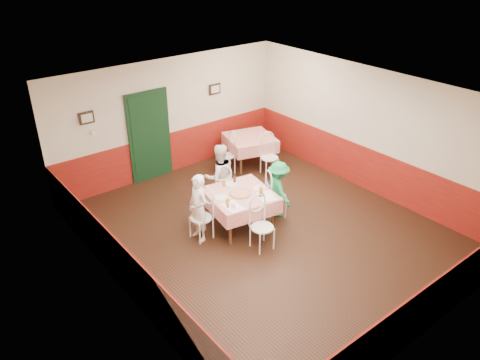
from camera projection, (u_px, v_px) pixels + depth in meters
floor at (265, 231)px, 9.33m from camera, size 7.00×7.00×0.00m
ceiling at (269, 95)px, 8.03m from camera, size 7.00×7.00×0.00m
back_wall at (170, 117)px, 11.11m from camera, size 6.00×0.10×2.80m
front_wall at (440, 259)px, 6.26m from camera, size 6.00×0.10×2.80m
left_wall at (117, 223)px, 7.03m from camera, size 0.10×7.00×2.80m
right_wall at (369, 131)px, 10.33m from camera, size 0.10×7.00×2.80m
wainscot_back at (173, 152)px, 11.52m from camera, size 6.00×0.03×1.00m
wainscot_front at (426, 309)px, 6.69m from camera, size 6.00×0.03×1.00m
wainscot_left at (125, 270)px, 7.46m from camera, size 0.03×7.00×1.00m
wainscot_right at (363, 167)px, 10.74m from camera, size 0.03×7.00×1.00m
door at (150, 137)px, 10.90m from camera, size 0.96×0.06×2.10m
picture_left at (87, 118)px, 9.76m from camera, size 0.32×0.03×0.26m
picture_right at (215, 89)px, 11.58m from camera, size 0.32×0.03×0.26m
thermostat at (94, 132)px, 9.98m from camera, size 0.10×0.03×0.10m
main_table at (240, 210)px, 9.33m from camera, size 1.40×1.40×0.77m
second_table at (250, 151)px, 11.87m from camera, size 1.38×1.38×0.77m
chair_left at (201, 218)px, 8.93m from camera, size 0.43×0.43×0.90m
chair_right at (276, 196)px, 9.66m from camera, size 0.54×0.54×0.90m
chair_far at (221, 189)px, 9.95m from camera, size 0.51×0.51×0.90m
chair_near at (262, 227)px, 8.63m from camera, size 0.46×0.46×0.90m
chair_second_a at (226, 156)px, 11.43m from camera, size 0.52×0.52×0.90m
chair_second_b at (270, 158)px, 11.32m from camera, size 0.52×0.52×0.90m
pizza at (240, 193)px, 9.11m from camera, size 0.47×0.47×0.03m
plate_left at (221, 198)px, 8.98m from camera, size 0.29×0.29×0.01m
plate_right at (259, 188)px, 9.31m from camera, size 0.29×0.29×0.01m
plate_far at (231, 184)px, 9.46m from camera, size 0.29×0.29×0.01m
glass_a at (228, 202)px, 8.73m from camera, size 0.08×0.08×0.13m
glass_b at (261, 190)px, 9.10m from camera, size 0.09×0.09×0.14m
glass_c at (224, 183)px, 9.37m from camera, size 0.08×0.08×0.13m
beer_bottle at (235, 178)px, 9.48m from camera, size 0.06×0.06×0.20m
shaker_a at (232, 206)px, 8.63m from camera, size 0.04×0.04×0.09m
shaker_b at (234, 207)px, 8.59m from camera, size 0.04×0.04×0.09m
shaker_c at (228, 205)px, 8.64m from camera, size 0.04×0.04×0.09m
menu_left at (233, 207)px, 8.69m from camera, size 0.31×0.41×0.00m
menu_right at (266, 196)px, 9.04m from camera, size 0.43×0.48×0.00m
wallet at (261, 195)px, 9.06m from camera, size 0.12×0.11×0.02m
diner_left at (198, 208)px, 8.80m from camera, size 0.33×0.50×1.36m
diner_far at (219, 176)px, 9.86m from camera, size 0.81×0.69×1.44m
diner_right at (278, 189)px, 9.60m from camera, size 0.60×0.86×1.21m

